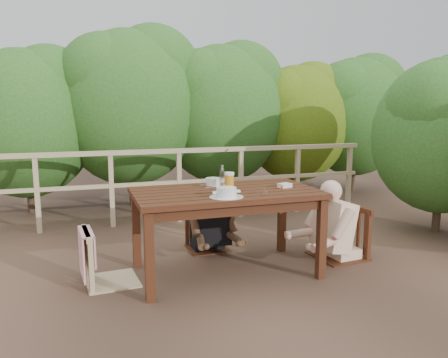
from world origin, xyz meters
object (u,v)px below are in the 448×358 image
object	(u,v)px
chair_left	(110,231)
tumbler	(266,193)
chair_right	(339,210)
soup_near	(226,193)
bottle	(222,177)
table	(226,233)
beer_glass	(229,182)
soup_far	(213,182)
butter_tub	(285,186)
woman	(207,196)
diner_right	(343,193)
bread_roll	(228,194)
chair_far	(208,211)

from	to	relation	value
chair_left	tumbler	world-z (taller)	chair_left
chair_left	chair_right	size ratio (longest dim) A/B	0.94
soup_near	bottle	distance (m)	0.42
tumbler	table	bearing A→B (deg)	131.13
chair_left	beer_glass	distance (m)	1.17
soup_far	butter_tub	world-z (taller)	soup_far
woman	soup_near	bearing A→B (deg)	82.93
bottle	diner_right	bearing A→B (deg)	-3.48
diner_right	bottle	bearing A→B (deg)	80.71
beer_glass	chair_left	bearing A→B (deg)	176.66
beer_glass	tumbler	world-z (taller)	beer_glass
diner_right	tumbler	distance (m)	1.09
table	butter_tub	bearing A→B (deg)	-3.51
woman	butter_tub	distance (m)	0.98
bottle	bread_roll	bearing A→B (deg)	-101.08
chair_left	soup_near	world-z (taller)	chair_left
soup_far	bottle	bearing A→B (deg)	-78.03
diner_right	butter_tub	xyz separation A→B (m)	(-0.70, -0.08, 0.13)
table	chair_right	size ratio (longest dim) A/B	1.68
soup_far	butter_tub	xyz separation A→B (m)	(0.62, -0.33, -0.02)
chair_left	bottle	world-z (taller)	bottle
diner_right	tumbler	size ratio (longest dim) A/B	20.53
chair_far	diner_right	distance (m)	1.45
tumbler	soup_far	bearing A→B (deg)	116.58
chair_right	woman	bearing A→B (deg)	-125.45
diner_right	bread_roll	world-z (taller)	diner_right
diner_right	soup_near	size ratio (longest dim) A/B	4.62
beer_glass	butter_tub	world-z (taller)	beer_glass
bread_roll	table	bearing A→B (deg)	75.07
tumbler	chair_left	bearing A→B (deg)	162.79
diner_right	bread_roll	bearing A→B (deg)	96.12
diner_right	soup_far	size ratio (longest dim) A/B	5.16
chair_far	tumbler	world-z (taller)	chair_far
soup_near	table	bearing A→B (deg)	72.66
chair_far	table	bearing A→B (deg)	-92.87
woman	chair_far	bearing A→B (deg)	89.59
soup_far	bread_roll	bearing A→B (deg)	-93.72
chair_left	beer_glass	size ratio (longest dim) A/B	5.35
chair_right	bottle	size ratio (longest dim) A/B	4.27
chair_far	chair_right	bearing A→B (deg)	-29.35
table	soup_far	xyz separation A→B (m)	(-0.03, 0.29, 0.44)
table	bread_roll	size ratio (longest dim) A/B	14.73
soup_near	bread_roll	distance (m)	0.05
chair_left	chair_right	world-z (taller)	chair_right
table	diner_right	bearing A→B (deg)	1.81
table	chair_far	distance (m)	0.72
soup_near	diner_right	bearing A→B (deg)	13.26
table	tumbler	size ratio (longest dim) A/B	25.51
table	tumbler	distance (m)	0.59
bread_roll	beer_glass	xyz separation A→B (m)	(0.11, 0.28, 0.05)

